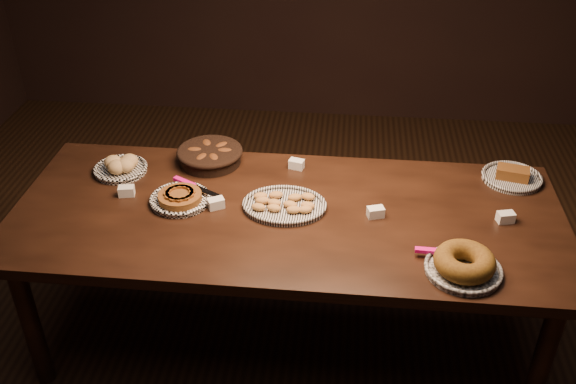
# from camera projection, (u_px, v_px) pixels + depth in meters

# --- Properties ---
(ground) EXTENTS (5.00, 5.00, 0.00)m
(ground) POSITION_uv_depth(u_px,v_px,m) (287.00, 335.00, 3.20)
(ground) COLOR black
(ground) RESTS_ON ground
(buffet_table) EXTENTS (2.40, 1.00, 0.75)m
(buffet_table) POSITION_uv_depth(u_px,v_px,m) (287.00, 225.00, 2.83)
(buffet_table) COLOR black
(buffet_table) RESTS_ON ground
(apple_tart_plate) EXTENTS (0.31, 0.29, 0.05)m
(apple_tart_plate) POSITION_uv_depth(u_px,v_px,m) (180.00, 198.00, 2.84)
(apple_tart_plate) COLOR white
(apple_tart_plate) RESTS_ON buffet_table
(madeleine_platter) EXTENTS (0.36, 0.30, 0.04)m
(madeleine_platter) POSITION_uv_depth(u_px,v_px,m) (284.00, 205.00, 2.80)
(madeleine_platter) COLOR black
(madeleine_platter) RESTS_ON buffet_table
(bundt_cake_plate) EXTENTS (0.33, 0.30, 0.09)m
(bundt_cake_plate) POSITION_uv_depth(u_px,v_px,m) (464.00, 264.00, 2.43)
(bundt_cake_plate) COLOR black
(bundt_cake_plate) RESTS_ON buffet_table
(croissant_basket) EXTENTS (0.32, 0.32, 0.08)m
(croissant_basket) POSITION_uv_depth(u_px,v_px,m) (210.00, 154.00, 3.11)
(croissant_basket) COLOR black
(croissant_basket) RESTS_ON buffet_table
(bread_roll_plate) EXTENTS (0.25, 0.25, 0.08)m
(bread_roll_plate) POSITION_uv_depth(u_px,v_px,m) (121.00, 166.00, 3.05)
(bread_roll_plate) COLOR white
(bread_roll_plate) RESTS_ON buffet_table
(loaf_plate) EXTENTS (0.28, 0.28, 0.06)m
(loaf_plate) POSITION_uv_depth(u_px,v_px,m) (512.00, 176.00, 2.99)
(loaf_plate) COLOR black
(loaf_plate) RESTS_ON buffet_table
(tent_cards) EXTENTS (1.74, 0.44, 0.04)m
(tent_cards) POSITION_uv_depth(u_px,v_px,m) (301.00, 197.00, 2.84)
(tent_cards) COLOR white
(tent_cards) RESTS_ON buffet_table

